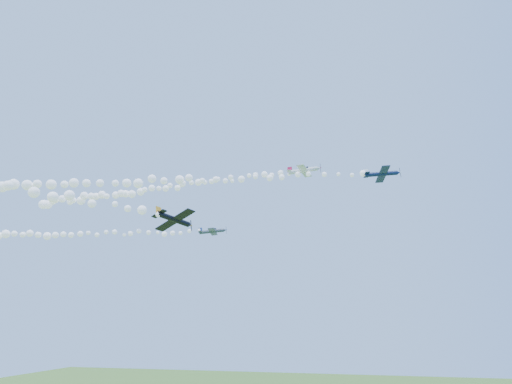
% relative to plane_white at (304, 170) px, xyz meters
% --- Properties ---
extents(plane_white, '(7.10, 7.51, 1.97)m').
position_rel_plane_white_xyz_m(plane_white, '(0.00, 0.00, 0.00)').
color(plane_white, silver).
extents(smoke_trail_white, '(66.96, 9.71, 3.00)m').
position_rel_plane_white_xyz_m(smoke_trail_white, '(-35.58, 3.93, -0.31)').
color(smoke_trail_white, white).
extents(plane_navy, '(7.44, 7.83, 1.98)m').
position_rel_plane_white_xyz_m(plane_navy, '(15.23, 1.80, -1.38)').
color(plane_navy, '#0D193B').
extents(smoke_trail_navy, '(80.11, 14.49, 2.90)m').
position_rel_plane_white_xyz_m(smoke_trail_navy, '(-26.99, -4.62, -1.59)').
color(smoke_trail_navy, white).
extents(plane_grey, '(6.75, 7.16, 1.91)m').
position_rel_plane_white_xyz_m(plane_grey, '(-22.93, 10.64, -9.36)').
color(plane_grey, '#36414F').
extents(smoke_trail_grey, '(64.13, 15.21, 3.08)m').
position_rel_plane_white_xyz_m(smoke_trail_grey, '(-56.94, 3.61, -9.78)').
color(smoke_trail_grey, white).
extents(plane_black, '(7.66, 7.27, 3.02)m').
position_rel_plane_white_xyz_m(plane_black, '(-18.90, -19.42, -13.64)').
color(plane_black, black).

